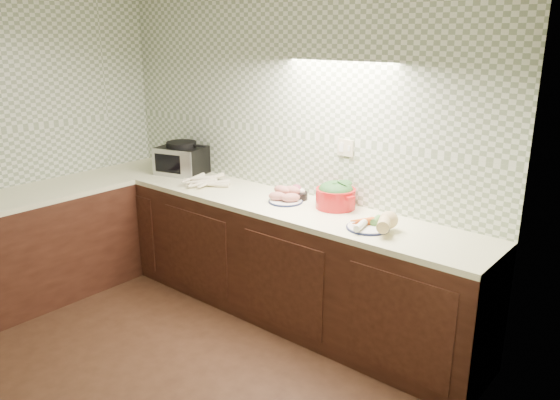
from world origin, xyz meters
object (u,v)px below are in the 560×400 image
Objects in this scene: parsnip_pile at (204,181)px; veg_plate at (378,223)px; onion_bowl at (298,194)px; dutch_oven at (336,195)px; sweet_potato_plate at (286,196)px; toaster_oven at (182,159)px.

parsnip_pile is 1.66m from veg_plate.
dutch_oven is (0.34, 0.01, 0.05)m from onion_bowl.
veg_plate is (0.83, -0.08, 0.00)m from sweet_potato_plate.
veg_plate is at bearing -7.61° from dutch_oven.
parsnip_pile is 1.09× the size of veg_plate.
toaster_oven is 1.61m from dutch_oven.
onion_bowl is at bearing 166.61° from veg_plate.
toaster_oven reaches higher than dutch_oven.
toaster_oven is 0.45m from parsnip_pile.
toaster_oven is at bearing -162.30° from dutch_oven.
dutch_oven reaches higher than parsnip_pile.
veg_plate is at bearing -13.39° from onion_bowl.
toaster_oven is at bearing -177.64° from onion_bowl.
parsnip_pile is at bearing -155.58° from dutch_oven.
sweet_potato_plate is (0.83, 0.06, 0.01)m from parsnip_pile.
onion_bowl is at bearing 78.21° from sweet_potato_plate.
toaster_oven is at bearing 177.21° from sweet_potato_plate.
parsnip_pile is 1.46× the size of sweet_potato_plate.
dutch_oven is 1.02× the size of veg_plate.
onion_bowl is 0.42× the size of dutch_oven.
toaster_oven is 2.09m from veg_plate.
sweet_potato_plate is 0.39m from dutch_oven.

